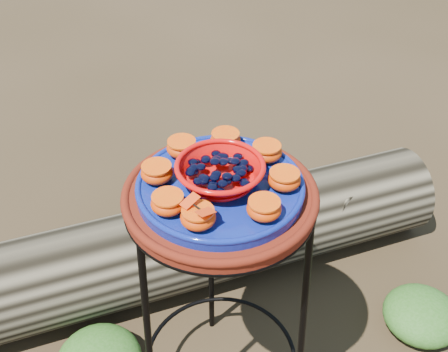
{
  "coord_description": "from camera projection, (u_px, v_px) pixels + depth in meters",
  "views": [
    {
      "loc": [
        -0.12,
        -0.88,
        1.47
      ],
      "look_at": [
        0.01,
        0.0,
        0.77
      ],
      "focal_mm": 45.0,
      "sensor_mm": 36.0,
      "label": 1
    }
  ],
  "objects": [
    {
      "name": "plant_stand",
      "position": [
        221.0,
        310.0,
        1.39
      ],
      "size": [
        0.44,
        0.44,
        0.7
      ],
      "primitive_type": null,
      "color": "black",
      "rests_on": "ground"
    },
    {
      "name": "terracotta_saucer",
      "position": [
        220.0,
        198.0,
        1.16
      ],
      "size": [
        0.4,
        0.4,
        0.03
      ],
      "primitive_type": "cylinder",
      "color": "#531407",
      "rests_on": "plant_stand"
    },
    {
      "name": "cobalt_plate",
      "position": [
        220.0,
        188.0,
        1.15
      ],
      "size": [
        0.34,
        0.34,
        0.02
      ],
      "primitive_type": "cylinder",
      "color": "#061360",
      "rests_on": "terracotta_saucer"
    },
    {
      "name": "red_bowl",
      "position": [
        220.0,
        174.0,
        1.12
      ],
      "size": [
        0.17,
        0.17,
        0.05
      ],
      "primitive_type": null,
      "color": "red",
      "rests_on": "cobalt_plate"
    },
    {
      "name": "glass_gems",
      "position": [
        220.0,
        160.0,
        1.1
      ],
      "size": [
        0.13,
        0.13,
        0.02
      ],
      "primitive_type": null,
      "color": "black",
      "rests_on": "red_bowl"
    },
    {
      "name": "orange_half_0",
      "position": [
        198.0,
        217.0,
        1.03
      ],
      "size": [
        0.07,
        0.07,
        0.04
      ],
      "primitive_type": "ellipsoid",
      "color": "#AB0608",
      "rests_on": "cobalt_plate"
    },
    {
      "name": "orange_half_1",
      "position": [
        264.0,
        209.0,
        1.05
      ],
      "size": [
        0.07,
        0.07,
        0.04
      ],
      "primitive_type": "ellipsoid",
      "color": "#AB0608",
      "rests_on": "cobalt_plate"
    },
    {
      "name": "orange_half_2",
      "position": [
        284.0,
        180.0,
        1.12
      ],
      "size": [
        0.07,
        0.07,
        0.04
      ],
      "primitive_type": "ellipsoid",
      "color": "#AB0608",
      "rests_on": "cobalt_plate"
    },
    {
      "name": "orange_half_3",
      "position": [
        267.0,
        152.0,
        1.19
      ],
      "size": [
        0.07,
        0.07,
        0.04
      ],
      "primitive_type": "ellipsoid",
      "color": "#AB0608",
      "rests_on": "cobalt_plate"
    },
    {
      "name": "orange_half_4",
      "position": [
        225.0,
        140.0,
        1.23
      ],
      "size": [
        0.07,
        0.07,
        0.04
      ],
      "primitive_type": "ellipsoid",
      "color": "#AB0608",
      "rests_on": "cobalt_plate"
    },
    {
      "name": "orange_half_5",
      "position": [
        182.0,
        148.0,
        1.21
      ],
      "size": [
        0.07,
        0.07,
        0.04
      ],
      "primitive_type": "ellipsoid",
      "color": "#AB0608",
      "rests_on": "cobalt_plate"
    },
    {
      "name": "orange_half_6",
      "position": [
        157.0,
        173.0,
        1.14
      ],
      "size": [
        0.07,
        0.07,
        0.04
      ],
      "primitive_type": "ellipsoid",
      "color": "#AB0608",
      "rests_on": "cobalt_plate"
    },
    {
      "name": "orange_half_7",
      "position": [
        168.0,
        203.0,
        1.06
      ],
      "size": [
        0.07,
        0.07,
        0.04
      ],
      "primitive_type": "ellipsoid",
      "color": "#AB0608",
      "rests_on": "cobalt_plate"
    },
    {
      "name": "butterfly",
      "position": [
        198.0,
        207.0,
        1.02
      ],
      "size": [
        0.09,
        0.08,
        0.01
      ],
      "primitive_type": null,
      "rotation": [
        0.0,
        0.0,
        0.63
      ],
      "color": "red",
      "rests_on": "orange_half_0"
    },
    {
      "name": "driftwood_log",
      "position": [
        204.0,
        240.0,
        1.86
      ],
      "size": [
        1.65,
        0.75,
        0.3
      ],
      "primitive_type": null,
      "rotation": [
        0.0,
        0.0,
        0.21
      ],
      "color": "black",
      "rests_on": "ground"
    },
    {
      "name": "foliage_right",
      "position": [
        422.0,
        314.0,
        1.74
      ],
      "size": [
        0.24,
        0.24,
        0.12
      ],
      "primitive_type": "ellipsoid",
      "color": "#1E4F12",
      "rests_on": "ground"
    },
    {
      "name": "foliage_back",
      "position": [
        151.0,
        260.0,
        1.91
      ],
      "size": [
        0.27,
        0.27,
        0.13
      ],
      "primitive_type": "ellipsoid",
      "color": "#1E4F12",
      "rests_on": "ground"
    }
  ]
}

